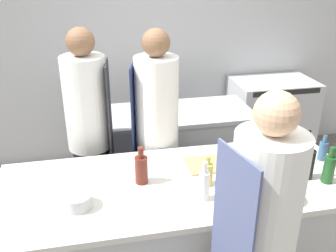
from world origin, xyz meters
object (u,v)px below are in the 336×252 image
(bowl_mixing_large, at_px, (78,201))
(bowl_prep_small, at_px, (287,196))
(bottle_cooking_oil, at_px, (329,168))
(bottle_water, at_px, (207,173))
(chef_at_pass_far, at_px, (157,138))
(bowl_ceramic_blue, at_px, (242,183))
(bottle_vinegar, at_px, (141,169))
(oven_range, at_px, (270,118))
(bottle_sauce, at_px, (309,163))
(cup, at_px, (266,168))
(chef_at_stove, at_px, (90,137))
(bottle_wine, at_px, (323,150))
(bottle_olive_oil, at_px, (204,185))

(bowl_mixing_large, xyz_separation_m, bowl_prep_small, (1.25, -0.19, -0.01))
(bottle_cooking_oil, height_order, bottle_water, bottle_cooking_oil)
(chef_at_pass_far, xyz_separation_m, bowl_ceramic_blue, (0.41, -0.80, 0.02))
(chef_at_pass_far, relative_size, bowl_ceramic_blue, 7.40)
(chef_at_pass_far, distance_m, bottle_water, 0.76)
(chef_at_pass_far, bearing_deg, bottle_vinegar, 175.01)
(oven_range, distance_m, bottle_sauce, 2.09)
(bottle_cooking_oil, height_order, bottle_sauce, bottle_sauce)
(bottle_vinegar, bearing_deg, cup, -4.93)
(bottle_sauce, bearing_deg, chef_at_stove, 147.69)
(chef_at_stove, distance_m, bottle_wine, 1.80)
(bottle_vinegar, bearing_deg, oven_range, 43.82)
(bottle_cooking_oil, relative_size, bowl_prep_small, 1.47)
(bottle_cooking_oil, height_order, bowl_ceramic_blue, bottle_cooking_oil)
(chef_at_pass_far, bearing_deg, bottle_sauce, -117.71)
(bottle_sauce, height_order, bowl_mixing_large, bottle_sauce)
(bowl_prep_small, relative_size, cup, 1.67)
(oven_range, xyz_separation_m, bottle_wine, (-0.46, -1.69, 0.49))
(bottle_vinegar, height_order, bottle_sauce, bottle_sauce)
(oven_range, xyz_separation_m, chef_at_stove, (-2.12, -0.99, 0.43))
(oven_range, relative_size, chef_at_pass_far, 0.53)
(bowl_ceramic_blue, bearing_deg, bottle_water, 160.29)
(bottle_sauce, bearing_deg, oven_range, 69.78)
(oven_range, height_order, bottle_cooking_oil, bottle_cooking_oil)
(bottle_olive_oil, bearing_deg, oven_range, 53.91)
(oven_range, height_order, chef_at_stove, chef_at_stove)
(bottle_sauce, xyz_separation_m, bowl_prep_small, (-0.26, -0.21, -0.08))
(bottle_olive_oil, distance_m, bottle_wine, 1.04)
(oven_range, distance_m, chef_at_stove, 2.38)
(chef_at_stove, xyz_separation_m, bottle_cooking_oil, (1.53, -0.97, 0.09))
(bottle_wine, xyz_separation_m, bowl_mixing_large, (-1.74, -0.22, -0.03))
(bottle_water, distance_m, bowl_mixing_large, 0.83)
(bottle_sauce, xyz_separation_m, bottle_water, (-0.68, 0.06, -0.03))
(bottle_cooking_oil, distance_m, bowl_mixing_large, 1.61)
(bottle_wine, bearing_deg, chef_at_pass_far, 152.65)
(oven_range, xyz_separation_m, chef_at_pass_far, (-1.58, -1.11, 0.43))
(bottle_vinegar, relative_size, bottle_cooking_oil, 1.00)
(bottle_wine, bearing_deg, bowl_ceramic_blue, -162.75)
(chef_at_stove, xyz_separation_m, bowl_mixing_large, (-0.08, -0.92, 0.03))
(bottle_wine, bearing_deg, bowl_mixing_large, -172.72)
(cup, bearing_deg, bottle_olive_oil, -158.93)
(oven_range, xyz_separation_m, bowl_prep_small, (-0.95, -2.10, 0.45))
(oven_range, relative_size, cup, 9.08)
(bottle_sauce, distance_m, bowl_prep_small, 0.34)
(chef_at_pass_far, xyz_separation_m, bottle_vinegar, (-0.21, -0.62, 0.09))
(bottle_wine, distance_m, cup, 0.50)
(bottle_olive_oil, distance_m, bottle_cooking_oil, 0.86)
(bottle_cooking_oil, bearing_deg, bottle_water, 170.50)
(oven_range, xyz_separation_m, cup, (-0.95, -1.79, 0.47))
(bottle_wine, bearing_deg, oven_range, 74.86)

